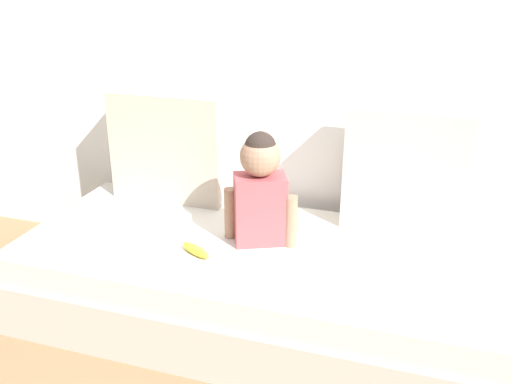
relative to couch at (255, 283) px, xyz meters
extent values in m
plane|color=#93704C|center=(0.00, 0.00, -0.19)|extent=(12.00, 12.00, 0.00)
cube|color=white|center=(0.00, 0.60, 0.97)|extent=(5.32, 0.10, 2.32)
cube|color=beige|center=(0.00, 0.00, -0.06)|extent=(2.12, 0.94, 0.24)
cube|color=silver|center=(0.00, 0.00, 0.12)|extent=(2.05, 0.91, 0.13)
cube|color=#C1B29E|center=(-0.58, 0.37, 0.47)|extent=(0.59, 0.16, 0.55)
cube|color=beige|center=(0.58, 0.37, 0.47)|extent=(0.54, 0.16, 0.56)
cube|color=#B24C51|center=(0.01, 0.05, 0.34)|extent=(0.26, 0.22, 0.31)
sphere|color=#9E755B|center=(0.01, 0.05, 0.58)|extent=(0.17, 0.17, 0.17)
sphere|color=#2D231E|center=(0.01, 0.05, 0.62)|extent=(0.13, 0.13, 0.13)
cylinder|color=#9E755B|center=(-0.13, 0.05, 0.31)|extent=(0.06, 0.06, 0.23)
cylinder|color=#9E755B|center=(0.14, 0.05, 0.31)|extent=(0.06, 0.06, 0.23)
ellipsoid|color=yellow|center=(-0.21, -0.16, 0.21)|extent=(0.17, 0.12, 0.04)
camera|label=1|loc=(0.69, -2.09, 1.34)|focal=39.86mm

